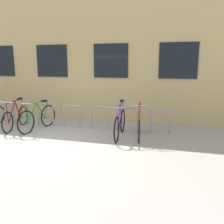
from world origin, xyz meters
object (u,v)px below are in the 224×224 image
(bicycle_green, at_px, (38,118))
(bicycle_red, at_px, (139,125))
(bicycle_maroon, at_px, (16,117))
(bicycle_purple, at_px, (120,123))

(bicycle_green, relative_size, bicycle_red, 1.06)
(bicycle_red, bearing_deg, bicycle_maroon, -177.78)
(bicycle_purple, bearing_deg, bicycle_maroon, -179.51)
(bicycle_maroon, bearing_deg, bicycle_red, 2.22)
(bicycle_purple, height_order, bicycle_maroon, bicycle_purple)
(bicycle_green, bearing_deg, bicycle_red, 1.54)
(bicycle_purple, distance_m, bicycle_maroon, 3.60)
(bicycle_red, distance_m, bicycle_purple, 0.58)
(bicycle_green, height_order, bicycle_purple, bicycle_purple)
(bicycle_green, xyz_separation_m, bicycle_maroon, (-0.79, -0.07, -0.02))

